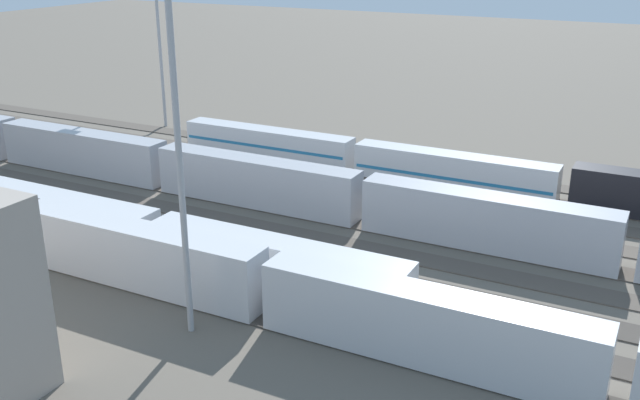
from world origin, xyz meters
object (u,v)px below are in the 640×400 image
(train_on_track_1, at_px, (435,167))
(train_on_track_7, at_px, (156,236))
(light_mast_0, at_px, (158,18))
(light_mast_1, at_px, (172,52))
(train_on_track_8, at_px, (424,326))
(train_on_track_4, at_px, (256,182))

(train_on_track_1, height_order, train_on_track_7, train_on_track_1)
(train_on_track_7, relative_size, light_mast_0, 1.93)
(train_on_track_1, bearing_deg, train_on_track_7, 63.12)
(light_mast_0, distance_m, light_mast_1, 61.14)
(train_on_track_1, distance_m, light_mast_0, 47.16)
(train_on_track_8, height_order, light_mast_0, light_mast_0)
(train_on_track_8, bearing_deg, train_on_track_1, -72.32)
(train_on_track_1, distance_m, train_on_track_4, 20.73)
(light_mast_0, relative_size, light_mast_1, 0.77)
(train_on_track_4, distance_m, train_on_track_8, 32.38)
(train_on_track_7, bearing_deg, train_on_track_1, -116.88)
(train_on_track_4, height_order, train_on_track_8, same)
(train_on_track_4, height_order, train_on_track_7, train_on_track_4)
(train_on_track_1, relative_size, train_on_track_4, 0.55)
(train_on_track_7, height_order, light_mast_0, light_mast_0)
(light_mast_0, bearing_deg, light_mast_1, 130.43)
(light_mast_0, bearing_deg, train_on_track_8, 142.60)
(train_on_track_4, relative_size, light_mast_0, 4.90)
(train_on_track_1, height_order, train_on_track_4, train_on_track_4)
(train_on_track_8, xyz_separation_m, train_on_track_7, (26.36, -5.00, -0.61))
(train_on_track_8, xyz_separation_m, light_mast_0, (55.64, -42.54, 13.19))
(train_on_track_1, height_order, train_on_track_8, train_on_track_8)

